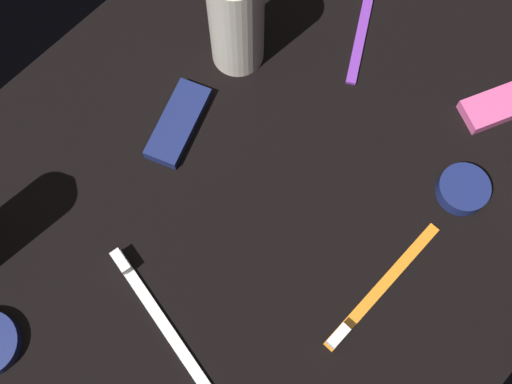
% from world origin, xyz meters
% --- Properties ---
extents(ground_plane, '(0.84, 0.64, 0.01)m').
position_xyz_m(ground_plane, '(0.00, 0.00, -0.01)').
color(ground_plane, black).
extents(bodywash_bottle, '(0.06, 0.06, 0.17)m').
position_xyz_m(bodywash_bottle, '(0.12, 0.14, 0.08)').
color(bodywash_bottle, silver).
rests_on(bodywash_bottle, ground_plane).
extents(toothbrush_orange, '(0.18, 0.01, 0.02)m').
position_xyz_m(toothbrush_orange, '(0.01, -0.17, 0.01)').
color(toothbrush_orange, orange).
rests_on(toothbrush_orange, ground_plane).
extents(toothbrush_white, '(0.05, 0.18, 0.02)m').
position_xyz_m(toothbrush_white, '(-0.16, -0.01, 0.01)').
color(toothbrush_white, white).
rests_on(toothbrush_white, ground_plane).
extents(toothbrush_purple, '(0.16, 0.10, 0.02)m').
position_xyz_m(toothbrush_purple, '(0.27, 0.07, 0.01)').
color(toothbrush_purple, purple).
rests_on(toothbrush_purple, ground_plane).
extents(snack_bar_navy, '(0.11, 0.07, 0.01)m').
position_xyz_m(snack_bar_navy, '(0.01, 0.13, 0.01)').
color(snack_bar_navy, navy).
rests_on(snack_bar_navy, ground_plane).
extents(snack_bar_pink, '(0.11, 0.08, 0.01)m').
position_xyz_m(snack_bar_pink, '(0.29, -0.13, 0.01)').
color(snack_bar_pink, '#E55999').
rests_on(snack_bar_pink, ground_plane).
extents(cream_tin_left, '(0.06, 0.06, 0.02)m').
position_xyz_m(cream_tin_left, '(0.17, -0.16, 0.01)').
color(cream_tin_left, navy).
rests_on(cream_tin_left, ground_plane).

